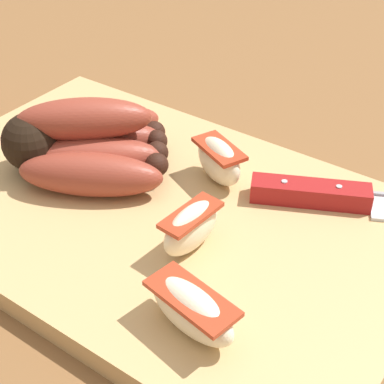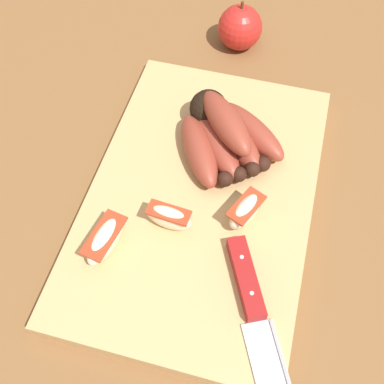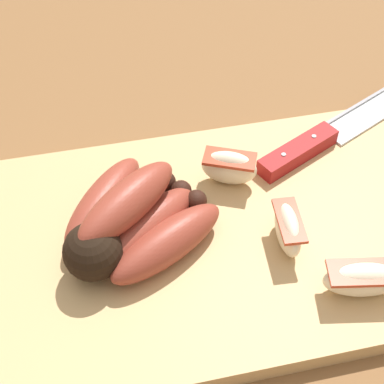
# 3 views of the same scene
# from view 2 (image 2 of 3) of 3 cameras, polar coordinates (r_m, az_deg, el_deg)

# --- Properties ---
(ground_plane) EXTENTS (6.00, 6.00, 0.00)m
(ground_plane) POSITION_cam_2_polar(r_m,az_deg,el_deg) (0.65, 2.04, -1.28)
(ground_plane) COLOR brown
(cutting_board) EXTENTS (0.45, 0.29, 0.02)m
(cutting_board) POSITION_cam_2_polar(r_m,az_deg,el_deg) (0.64, 1.09, -0.56)
(cutting_board) COLOR tan
(cutting_board) RESTS_ON ground_plane
(banana_bunch) EXTENTS (0.17, 0.17, 0.07)m
(banana_bunch) POSITION_cam_2_polar(r_m,az_deg,el_deg) (0.66, 3.70, 6.78)
(banana_bunch) COLOR black
(banana_bunch) RESTS_ON cutting_board
(chefs_knife) EXTENTS (0.26, 0.15, 0.02)m
(chefs_knife) POSITION_cam_2_polar(r_m,az_deg,el_deg) (0.56, 7.61, -14.52)
(chefs_knife) COLOR silver
(chefs_knife) RESTS_ON cutting_board
(apple_wedge_near) EXTENTS (0.03, 0.06, 0.04)m
(apple_wedge_near) POSITION_cam_2_polar(r_m,az_deg,el_deg) (0.59, -2.71, -3.00)
(apple_wedge_near) COLOR #F4E5C1
(apple_wedge_near) RESTS_ON cutting_board
(apple_wedge_middle) EXTENTS (0.07, 0.04, 0.03)m
(apple_wedge_middle) POSITION_cam_2_polar(r_m,az_deg,el_deg) (0.59, -10.11, -5.47)
(apple_wedge_middle) COLOR #F4E5C1
(apple_wedge_middle) RESTS_ON cutting_board
(apple_wedge_far) EXTENTS (0.06, 0.04, 0.04)m
(apple_wedge_far) POSITION_cam_2_polar(r_m,az_deg,el_deg) (0.60, 6.27, -2.23)
(apple_wedge_far) COLOR #F4E5C1
(apple_wedge_far) RESTS_ON cutting_board
(whole_apple) EXTENTS (0.07, 0.07, 0.08)m
(whole_apple) POSITION_cam_2_polar(r_m,az_deg,el_deg) (0.84, 5.64, 18.61)
(whole_apple) COLOR red
(whole_apple) RESTS_ON ground_plane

